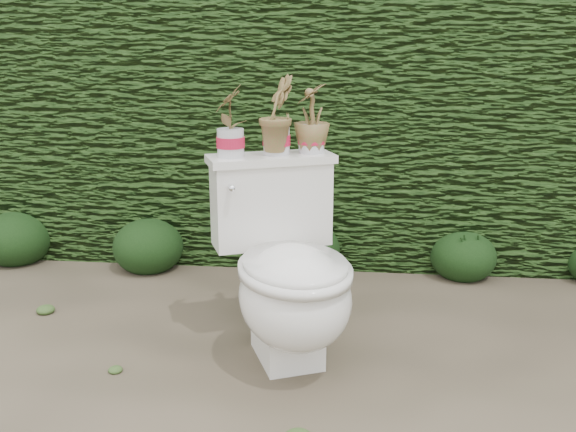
# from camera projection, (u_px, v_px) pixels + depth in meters

# --- Properties ---
(ground) EXTENTS (60.00, 60.00, 0.00)m
(ground) POSITION_uv_depth(u_px,v_px,m) (279.00, 370.00, 2.44)
(ground) COLOR brown
(ground) RESTS_ON ground
(hedge) EXTENTS (8.00, 1.00, 1.60)m
(hedge) POSITION_uv_depth(u_px,v_px,m) (310.00, 112.00, 3.76)
(hedge) COLOR #2D4F1A
(hedge) RESTS_ON ground
(toilet) EXTENTS (0.68, 0.80, 0.78)m
(toilet) POSITION_uv_depth(u_px,v_px,m) (288.00, 275.00, 2.43)
(toilet) COLOR silver
(toilet) RESTS_ON ground
(potted_plant_left) EXTENTS (0.11, 0.15, 0.26)m
(potted_plant_left) POSITION_uv_depth(u_px,v_px,m) (230.00, 123.00, 2.46)
(potted_plant_left) COLOR #287E27
(potted_plant_left) RESTS_ON toilet
(potted_plant_center) EXTENTS (0.15, 0.18, 0.30)m
(potted_plant_center) POSITION_uv_depth(u_px,v_px,m) (276.00, 117.00, 2.50)
(potted_plant_center) COLOR #287E27
(potted_plant_center) RESTS_ON toilet
(potted_plant_right) EXTENTS (0.15, 0.15, 0.26)m
(potted_plant_right) POSITION_uv_depth(u_px,v_px,m) (312.00, 120.00, 2.55)
(potted_plant_right) COLOR #287E27
(potted_plant_right) RESTS_ON toilet
(liriope_clump_1) EXTENTS (0.39, 0.39, 0.31)m
(liriope_clump_1) POSITION_uv_depth(u_px,v_px,m) (16.00, 234.00, 3.60)
(liriope_clump_1) COLOR #193412
(liriope_clump_1) RESTS_ON ground
(liriope_clump_2) EXTENTS (0.38, 0.38, 0.30)m
(liriope_clump_2) POSITION_uv_depth(u_px,v_px,m) (148.00, 241.00, 3.48)
(liriope_clump_2) COLOR #193412
(liriope_clump_2) RESTS_ON ground
(liriope_clump_3) EXTENTS (0.39, 0.39, 0.31)m
(liriope_clump_3) POSITION_uv_depth(u_px,v_px,m) (304.00, 244.00, 3.43)
(liriope_clump_3) COLOR #193412
(liriope_clump_3) RESTS_ON ground
(liriope_clump_4) EXTENTS (0.34, 0.34, 0.27)m
(liriope_clump_4) POSITION_uv_depth(u_px,v_px,m) (464.00, 251.00, 3.38)
(liriope_clump_4) COLOR #193412
(liriope_clump_4) RESTS_ON ground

